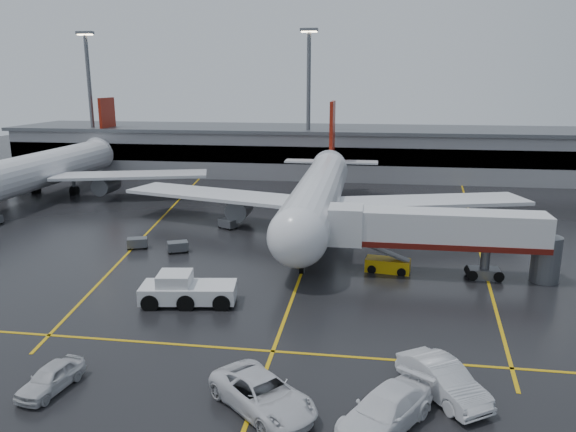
# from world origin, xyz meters

# --- Properties ---
(ground) EXTENTS (220.00, 220.00, 0.00)m
(ground) POSITION_xyz_m (0.00, 0.00, 0.00)
(ground) COLOR black
(ground) RESTS_ON ground
(apron_line_centre) EXTENTS (0.25, 90.00, 0.02)m
(apron_line_centre) POSITION_xyz_m (0.00, 0.00, 0.01)
(apron_line_centre) COLOR gold
(apron_line_centre) RESTS_ON ground
(apron_line_stop) EXTENTS (60.00, 0.25, 0.02)m
(apron_line_stop) POSITION_xyz_m (0.00, -22.00, 0.01)
(apron_line_stop) COLOR gold
(apron_line_stop) RESTS_ON ground
(apron_line_left) EXTENTS (9.99, 69.35, 0.02)m
(apron_line_left) POSITION_xyz_m (-20.00, 10.00, 0.01)
(apron_line_left) COLOR gold
(apron_line_left) RESTS_ON ground
(apron_line_right) EXTENTS (7.57, 69.64, 0.02)m
(apron_line_right) POSITION_xyz_m (18.00, 10.00, 0.01)
(apron_line_right) COLOR gold
(apron_line_right) RESTS_ON ground
(terminal) EXTENTS (122.00, 19.00, 8.60)m
(terminal) POSITION_xyz_m (0.00, 47.93, 4.32)
(terminal) COLOR gray
(terminal) RESTS_ON ground
(light_mast_left) EXTENTS (3.00, 1.20, 25.45)m
(light_mast_left) POSITION_xyz_m (-45.00, 42.00, 14.47)
(light_mast_left) COLOR #595B60
(light_mast_left) RESTS_ON ground
(light_mast_mid) EXTENTS (3.00, 1.20, 25.45)m
(light_mast_mid) POSITION_xyz_m (-5.00, 42.00, 14.47)
(light_mast_mid) COLOR #595B60
(light_mast_mid) RESTS_ON ground
(main_airliner) EXTENTS (48.80, 45.60, 14.10)m
(main_airliner) POSITION_xyz_m (0.00, 9.70, 4.21)
(main_airliner) COLOR silver
(main_airliner) RESTS_ON ground
(second_airliner) EXTENTS (48.80, 45.60, 14.10)m
(second_airliner) POSITION_xyz_m (-42.00, 21.70, 4.21)
(second_airliner) COLOR silver
(second_airliner) RESTS_ON ground
(jet_bridge) EXTENTS (19.90, 3.40, 6.05)m
(jet_bridge) POSITION_xyz_m (11.87, -6.00, 3.93)
(jet_bridge) COLOR silver
(jet_bridge) RESTS_ON ground
(pushback_tractor) EXTENTS (7.61, 4.06, 2.60)m
(pushback_tractor) POSITION_xyz_m (-8.03, -15.28, 1.03)
(pushback_tractor) COLOR silver
(pushback_tractor) RESTS_ON ground
(belt_loader) EXTENTS (4.17, 2.37, 2.51)m
(belt_loader) POSITION_xyz_m (7.69, -5.49, 0.62)
(belt_loader) COLOR #C8990A
(belt_loader) RESTS_ON ground
(service_van_a) EXTENTS (6.94, 6.71, 1.84)m
(service_van_a) POSITION_xyz_m (0.60, -28.37, 0.92)
(service_van_a) COLOR silver
(service_van_a) RESTS_ON ground
(service_van_b) EXTENTS (5.67, 6.72, 1.84)m
(service_van_b) POSITION_xyz_m (6.92, -28.93, 0.92)
(service_van_b) COLOR white
(service_van_b) RESTS_ON ground
(service_van_c) EXTENTS (4.99, 6.14, 1.97)m
(service_van_c) POSITION_xyz_m (10.08, -25.63, 0.98)
(service_van_c) COLOR silver
(service_van_c) RESTS_ON ground
(service_van_d) EXTENTS (2.43, 4.57, 1.48)m
(service_van_d) POSITION_xyz_m (-11.48, -28.25, 0.74)
(service_van_d) COLOR silver
(service_van_d) RESTS_ON ground
(baggage_cart_a) EXTENTS (2.37, 2.05, 1.12)m
(baggage_cart_a) POSITION_xyz_m (-13.15, -2.78, 0.63)
(baggage_cart_a) COLOR #595B60
(baggage_cart_a) RESTS_ON ground
(baggage_cart_b) EXTENTS (2.33, 1.92, 1.12)m
(baggage_cart_b) POSITION_xyz_m (-17.75, -2.12, 0.63)
(baggage_cart_b) COLOR #595B60
(baggage_cart_b) RESTS_ON ground
(baggage_cart_c) EXTENTS (2.38, 2.12, 1.12)m
(baggage_cart_c) POSITION_xyz_m (-10.49, 6.95, 0.63)
(baggage_cart_c) COLOR #595B60
(baggage_cart_c) RESTS_ON ground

